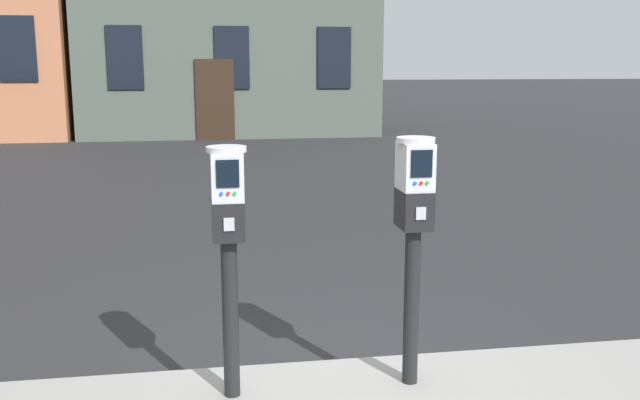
% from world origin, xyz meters
% --- Properties ---
extents(ground_plane, '(160.00, 160.00, 0.00)m').
position_xyz_m(ground_plane, '(0.00, 0.00, 0.00)').
color(ground_plane, '#28282B').
extents(parking_meter_near_kerb, '(0.22, 0.25, 1.42)m').
position_xyz_m(parking_meter_near_kerb, '(-0.65, -0.18, 1.12)').
color(parking_meter_near_kerb, black).
rests_on(parking_meter_near_kerb, sidewalk_slab).
extents(parking_meter_twin_adjacent, '(0.22, 0.25, 1.45)m').
position_xyz_m(parking_meter_twin_adjacent, '(0.40, -0.18, 1.14)').
color(parking_meter_twin_adjacent, black).
rests_on(parking_meter_twin_adjacent, sidewalk_slab).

